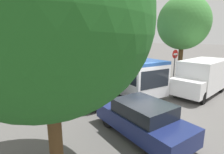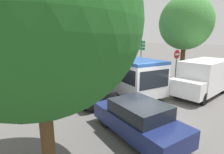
{
  "view_description": "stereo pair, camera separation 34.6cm",
  "coord_description": "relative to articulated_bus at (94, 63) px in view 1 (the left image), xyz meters",
  "views": [
    {
      "loc": [
        -6.4,
        -5.38,
        3.74
      ],
      "look_at": [
        0.2,
        3.81,
        1.2
      ],
      "focal_mm": 28.0,
      "sensor_mm": 36.0,
      "label": 1
    },
    {
      "loc": [
        -6.11,
        -5.58,
        3.74
      ],
      "look_at": [
        0.2,
        3.81,
        1.2
      ],
      "focal_mm": 28.0,
      "sensor_mm": 36.0,
      "label": 2
    }
  ],
  "objects": [
    {
      "name": "ground_plane",
      "position": [
        -1.81,
        -8.92,
        -1.38
      ],
      "size": [
        200.0,
        200.0,
        0.0
      ],
      "primitive_type": "plane",
      "color": "#565451"
    },
    {
      "name": "articulated_bus",
      "position": [
        0.0,
        0.0,
        0.0
      ],
      "size": [
        3.73,
        16.28,
        2.4
      ],
      "rotation": [
        0.0,
        0.0,
        -1.65
      ],
      "color": "silver",
      "rests_on": "ground"
    },
    {
      "name": "city_bus_rear",
      "position": [
        -3.5,
        24.74,
        -0.01
      ],
      "size": [
        2.98,
        11.14,
        2.38
      ],
      "rotation": [
        0.0,
        0.0,
        1.52
      ],
      "color": "teal",
      "rests_on": "ground"
    },
    {
      "name": "queued_car_navy",
      "position": [
        -3.66,
        -9.93,
        -0.68
      ],
      "size": [
        1.78,
        4.05,
        1.4
      ],
      "rotation": [
        0.0,
        0.0,
        1.55
      ],
      "color": "navy",
      "rests_on": "ground"
    },
    {
      "name": "queued_car_black",
      "position": [
        -3.54,
        -5.22,
        -0.66
      ],
      "size": [
        1.81,
        4.12,
        1.42
      ],
      "rotation": [
        0.0,
        0.0,
        1.55
      ],
      "color": "black",
      "rests_on": "ground"
    },
    {
      "name": "queued_car_blue",
      "position": [
        -3.71,
        0.5,
        -0.62
      ],
      "size": [
        1.92,
        4.37,
        1.51
      ],
      "rotation": [
        0.0,
        0.0,
        1.55
      ],
      "color": "#284799",
      "rests_on": "ground"
    },
    {
      "name": "queued_car_graphite",
      "position": [
        -3.33,
        5.24,
        -0.69
      ],
      "size": [
        1.75,
        3.98,
        1.37
      ],
      "rotation": [
        0.0,
        0.0,
        1.55
      ],
      "color": "#47474C",
      "rests_on": "ground"
    },
    {
      "name": "queued_car_silver",
      "position": [
        -3.7,
        10.71,
        -0.65
      ],
      "size": [
        1.84,
        4.19,
        1.44
      ],
      "rotation": [
        0.0,
        0.0,
        1.55
      ],
      "color": "#B7BABF",
      "rests_on": "ground"
    },
    {
      "name": "white_van",
      "position": [
        3.4,
        -8.53,
        -0.14
      ],
      "size": [
        5.2,
        2.56,
        2.31
      ],
      "rotation": [
        0.0,
        0.0,
        3.27
      ],
      "color": "white",
      "rests_on": "ground"
    },
    {
      "name": "traffic_light",
      "position": [
        -1.89,
        -4.27,
        1.11
      ],
      "size": [
        0.33,
        0.37,
        3.4
      ],
      "rotation": [
        0.0,
        0.0,
        -1.61
      ],
      "color": "#56595E",
      "rests_on": "ground"
    },
    {
      "name": "no_entry_sign",
      "position": [
        4.1,
        -5.85,
        0.49
      ],
      "size": [
        0.7,
        0.08,
        2.82
      ],
      "rotation": [
        0.0,
        0.0,
        -1.57
      ],
      "color": "#56595E",
      "rests_on": "ground"
    },
    {
      "name": "direction_sign_post",
      "position": [
        5.19,
        -0.6,
        1.18
      ],
      "size": [
        0.38,
        1.38,
        3.6
      ],
      "rotation": [
        0.0,
        0.0,
        2.91
      ],
      "color": "#56595E",
      "rests_on": "ground"
    },
    {
      "name": "tree_left_near",
      "position": [
        -7.07,
        -10.15,
        2.6
      ],
      "size": [
        4.71,
        4.71,
        6.26
      ],
      "color": "#51381E",
      "rests_on": "ground"
    },
    {
      "name": "tree_left_mid",
      "position": [
        -6.88,
        -1.34,
        2.74
      ],
      "size": [
        3.9,
        3.9,
        5.9
      ],
      "color": "#51381E",
      "rests_on": "ground"
    },
    {
      "name": "tree_left_far",
      "position": [
        -6.64,
        6.62,
        3.59
      ],
      "size": [
        4.15,
        4.15,
        7.42
      ],
      "color": "#51381E",
      "rests_on": "ground"
    },
    {
      "name": "tree_right_near",
      "position": [
        5.58,
        -5.35,
        3.46
      ],
      "size": [
        4.31,
        4.31,
        7.2
      ],
      "color": "#51381E",
      "rests_on": "ground"
    }
  ]
}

